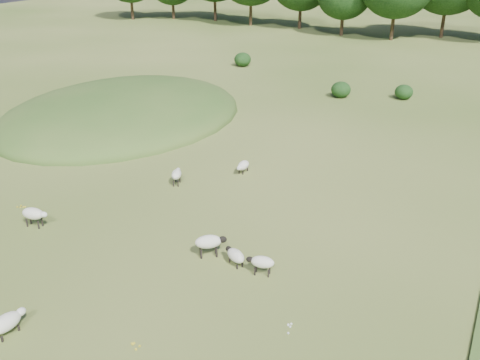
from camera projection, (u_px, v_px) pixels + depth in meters
name	position (u px, v px, depth m)	size (l,w,h in m)	color
ground	(315.00, 110.00, 40.66)	(160.00, 160.00, 0.00)	#3C591C
mound	(123.00, 116.00, 39.32)	(16.00, 20.00, 4.00)	#33561E
shrubs	(310.00, 76.00, 47.71)	(18.69, 8.15, 1.39)	black
sheep_0	(262.00, 262.00, 20.62)	(1.17, 0.69, 0.81)	beige
sheep_1	(243.00, 166.00, 29.68)	(0.51, 1.15, 0.67)	beige
sheep_2	(7.00, 322.00, 17.53)	(0.66, 1.35, 0.77)	beige
sheep_3	(177.00, 174.00, 28.22)	(0.83, 1.18, 0.82)	beige
sheep_4	(235.00, 255.00, 21.32)	(1.19, 0.91, 0.67)	beige
sheep_5	(209.00, 242.00, 21.79)	(1.29, 1.15, 0.96)	beige
sheep_6	(34.00, 214.00, 24.03)	(1.33, 0.74, 0.93)	beige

